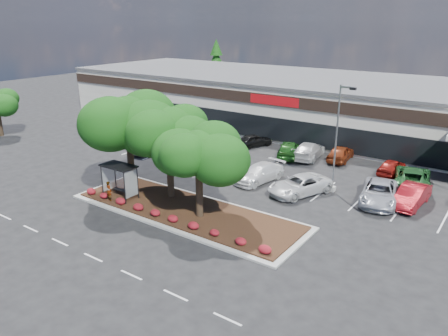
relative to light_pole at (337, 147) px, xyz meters
The scene contains 26 objects.
ground 15.38m from the light_pole, 110.13° to the right, with size 160.00×160.00×0.00m, color black.
retail_store 20.55m from the light_pole, 104.29° to the left, with size 80.40×25.20×6.25m.
landscape_island 12.81m from the light_pole, 125.49° to the right, with size 18.00×6.00×0.26m.
lane_markings 7.40m from the light_pole, 145.83° to the right, with size 33.12×20.06×0.01m.
shrub_row 14.42m from the light_pole, 120.51° to the right, with size 17.00×0.80×0.50m, color maroon, non-canonical shape.
bus_shelter 16.85m from the light_pole, 138.81° to the right, with size 2.75×1.55×2.59m.
island_tree_west 16.22m from the light_pole, 144.11° to the right, with size 7.20×7.20×7.89m, color #133D0D, non-canonical shape.
island_tree_mid 13.05m from the light_pole, 137.58° to the right, with size 6.60×6.60×7.32m, color #133D0D, non-canonical shape.
island_tree_east 11.74m from the light_pole, 118.66° to the right, with size 5.80×5.80×6.50m, color #133D0D, non-canonical shape.
conifer_north_west 47.54m from the light_pole, 137.67° to the left, with size 4.40×4.40×10.00m, color #133D0D.
person_waiting 17.88m from the light_pole, 136.85° to the right, with size 0.55×0.36×1.52m, color #594C47.
light_pole is the anchor object (origin of this frame).
car_0 19.95m from the light_pole, behind, with size 1.79×5.13×1.69m, color slate.
car_1 15.50m from the light_pole, behind, with size 2.22×5.46×1.58m, color silver.
car_2 13.32m from the light_pole, behind, with size 1.95×4.86×1.66m, color black.
car_3 6.98m from the light_pole, 166.46° to the right, with size 2.09×5.14×1.49m, color white.
car_4 4.18m from the light_pole, 133.83° to the right, with size 2.50×5.42×1.51m, color silver.
car_5 4.73m from the light_pole, ahead, with size 2.59×5.62×1.56m, color #B0B3BC.
car_7 6.56m from the light_pole, ahead, with size 1.67×4.78×1.57m, color maroon.
car_9 18.64m from the light_pole, 164.86° to the left, with size 2.58×5.60×1.56m, color black.
car_10 14.55m from the light_pole, 148.28° to the left, with size 1.63×4.06×1.38m, color black.
car_11 9.93m from the light_pole, 139.52° to the left, with size 1.98×4.91×1.67m, color #1A5117.
car_12 9.38m from the light_pole, 127.71° to the left, with size 2.23×5.48×1.59m, color #BBBBBB.
car_13 8.98m from the light_pole, 107.43° to the left, with size 1.82×4.52×1.54m, color maroon.
car_14 8.04m from the light_pole, 68.99° to the left, with size 1.61×4.00×1.36m, color maroon.
car_15 7.45m from the light_pole, 44.16° to the left, with size 2.77×6.00×1.67m, color #215728.
Camera 1 is at (16.85, -17.92, 13.30)m, focal length 35.00 mm.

